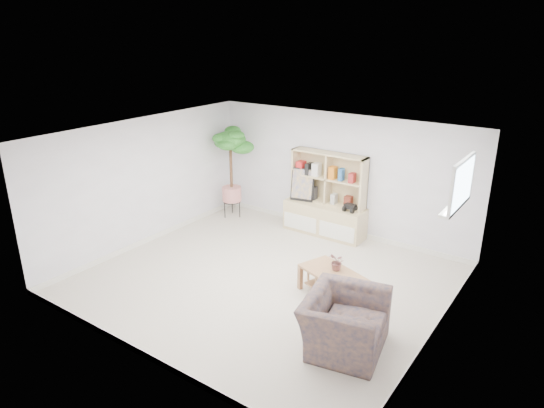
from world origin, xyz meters
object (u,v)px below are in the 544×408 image
Objects in this scene: storage_unit at (325,195)px; coffee_table at (333,285)px; floor_tree at (231,173)px; armchair at (344,319)px.

storage_unit is 2.54m from coffee_table.
floor_tree is 5.01m from armchair.
armchair is (0.70, -1.01, 0.20)m from coffee_table.
coffee_table is 3.94m from floor_tree.
armchair is at bearing -56.96° from storage_unit.
coffee_table is 0.93× the size of armchair.
armchair reaches higher than coffee_table.
storage_unit is 3.71m from armchair.
armchair is at bearing -34.76° from coffee_table.
armchair is (2.01, -3.09, -0.41)m from storage_unit.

